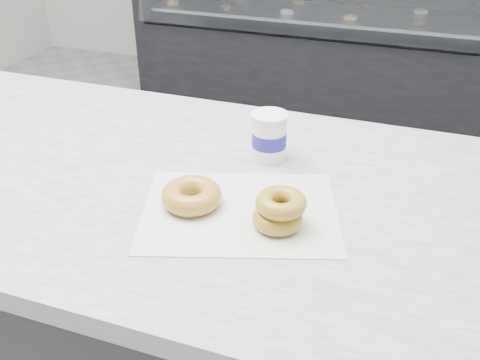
% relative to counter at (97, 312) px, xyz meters
% --- Properties ---
extents(ground, '(5.00, 5.00, 0.00)m').
position_rel_counter_xyz_m(ground, '(0.00, 0.60, -0.45)').
color(ground, gray).
rests_on(ground, ground).
extents(counter, '(3.06, 0.76, 0.90)m').
position_rel_counter_xyz_m(counter, '(0.00, 0.00, 0.00)').
color(counter, '#333335').
rests_on(counter, ground).
extents(display_case, '(2.40, 0.74, 1.25)m').
position_rel_counter_xyz_m(display_case, '(0.00, 2.72, 0.04)').
color(display_case, black).
rests_on(display_case, ground).
extents(wax_paper, '(0.40, 0.35, 0.00)m').
position_rel_counter_xyz_m(wax_paper, '(0.41, -0.07, 0.45)').
color(wax_paper, silver).
rests_on(wax_paper, counter).
extents(donut_single, '(0.11, 0.11, 0.04)m').
position_rel_counter_xyz_m(donut_single, '(0.32, -0.08, 0.47)').
color(donut_single, gold).
rests_on(donut_single, wax_paper).
extents(donut_stack, '(0.11, 0.11, 0.06)m').
position_rel_counter_xyz_m(donut_stack, '(0.48, -0.09, 0.48)').
color(donut_stack, gold).
rests_on(donut_stack, wax_paper).
extents(coffee_cup, '(0.08, 0.08, 0.10)m').
position_rel_counter_xyz_m(coffee_cup, '(0.40, 0.13, 0.50)').
color(coffee_cup, white).
rests_on(coffee_cup, counter).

